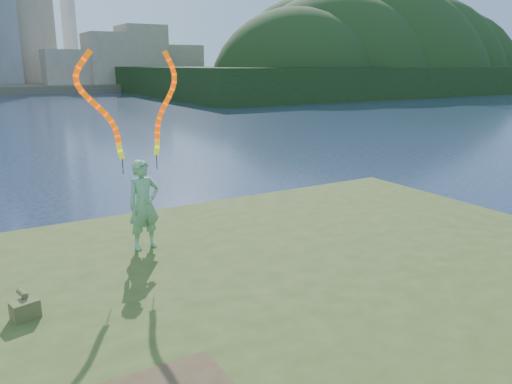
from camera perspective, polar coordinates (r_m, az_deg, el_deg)
ground at (r=8.70m, az=-6.82°, el=-15.95°), size 320.00×320.00×0.00m
wooded_hill at (r=91.64m, az=12.79°, el=11.41°), size 78.00×50.00×63.00m
woman_with_ribbons at (r=9.98m, az=-12.88°, el=1.36°), size 2.10×0.52×4.15m
canvas_bag at (r=8.15m, az=-24.90°, el=-11.98°), size 0.42×0.48×0.36m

